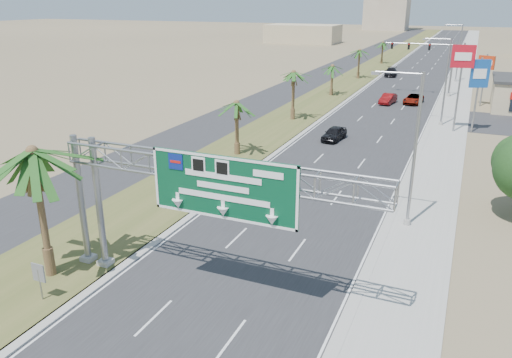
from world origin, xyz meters
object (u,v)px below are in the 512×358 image
at_px(car_mid_lane, 388,99).
at_px(pole_sign_red_near, 462,62).
at_px(car_left_lane, 334,134).
at_px(signal_mast, 438,64).
at_px(palm_near, 32,152).
at_px(car_far, 391,72).
at_px(pole_sign_red_far, 486,66).
at_px(car_right_lane, 413,99).
at_px(sign_gantry, 197,179).
at_px(pole_sign_blue, 480,77).

xyz_separation_m(car_mid_lane, pole_sign_red_near, (9.40, -13.43, 6.96)).
bearing_deg(car_left_lane, signal_mast, 82.91).
bearing_deg(pole_sign_red_near, palm_near, -113.68).
height_order(palm_near, car_left_lane, palm_near).
bearing_deg(car_far, pole_sign_red_far, -61.42).
relative_size(car_right_lane, pole_sign_red_near, 0.49).
height_order(palm_near, car_far, palm_near).
distance_m(car_left_lane, car_mid_lane, 22.17).
bearing_deg(car_right_lane, car_mid_lane, -150.67).
distance_m(palm_near, pole_sign_red_far, 62.03).
bearing_deg(sign_gantry, car_right_lane, 85.82).
xyz_separation_m(sign_gantry, signal_mast, (6.23, 62.05, -1.21)).
xyz_separation_m(palm_near, pole_sign_red_near, (18.20, 41.50, 0.74)).
distance_m(car_mid_lane, pole_sign_blue, 17.82).
xyz_separation_m(car_mid_lane, car_right_lane, (3.31, 1.48, -0.05)).
height_order(car_right_lane, pole_sign_red_far, pole_sign_red_far).
xyz_separation_m(palm_near, car_mid_lane, (8.80, 54.93, -6.21)).
xyz_separation_m(palm_near, car_left_lane, (6.81, 32.84, -6.22)).
height_order(signal_mast, car_left_lane, signal_mast).
bearing_deg(signal_mast, car_mid_lane, -121.62).
relative_size(palm_near, signal_mast, 0.81).
distance_m(pole_sign_red_near, pole_sign_blue, 2.56).
xyz_separation_m(signal_mast, pole_sign_blue, (5.73, -21.72, 1.28)).
height_order(car_left_lane, pole_sign_blue, pole_sign_blue).
xyz_separation_m(car_left_lane, car_mid_lane, (1.99, 22.08, 0.01)).
xyz_separation_m(car_left_lane, pole_sign_blue, (13.28, 9.41, 5.42)).
bearing_deg(pole_sign_red_far, signal_mast, 139.43).
xyz_separation_m(sign_gantry, car_right_lane, (3.98, 54.48, -5.40)).
bearing_deg(pole_sign_red_near, car_mid_lane, 124.98).
xyz_separation_m(palm_near, pole_sign_red_far, (20.90, 58.39, -1.41)).
bearing_deg(car_right_lane, car_left_lane, -97.38).
distance_m(palm_near, car_mid_lane, 55.97).
distance_m(car_right_lane, pole_sign_red_far, 10.22).
relative_size(sign_gantry, car_left_lane, 4.03).
relative_size(signal_mast, pole_sign_red_far, 1.45).
distance_m(car_mid_lane, pole_sign_red_near, 17.80).
relative_size(signal_mast, pole_sign_blue, 1.26).
relative_size(car_far, pole_sign_red_near, 0.55).
bearing_deg(pole_sign_blue, car_far, 110.64).
distance_m(pole_sign_red_near, pole_sign_red_far, 17.24).
relative_size(signal_mast, pole_sign_red_near, 1.06).
distance_m(car_left_lane, pole_sign_blue, 17.16).
bearing_deg(pole_sign_red_far, car_left_lane, -118.87).
distance_m(car_right_lane, car_far, 27.44).
distance_m(palm_near, car_far, 83.22).
bearing_deg(pole_sign_red_far, car_mid_lane, -164.04).
bearing_deg(pole_sign_blue, palm_near, -115.44).
relative_size(car_far, pole_sign_red_far, 0.75).
height_order(pole_sign_red_near, pole_sign_red_far, pole_sign_red_near).
height_order(signal_mast, pole_sign_blue, pole_sign_blue).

